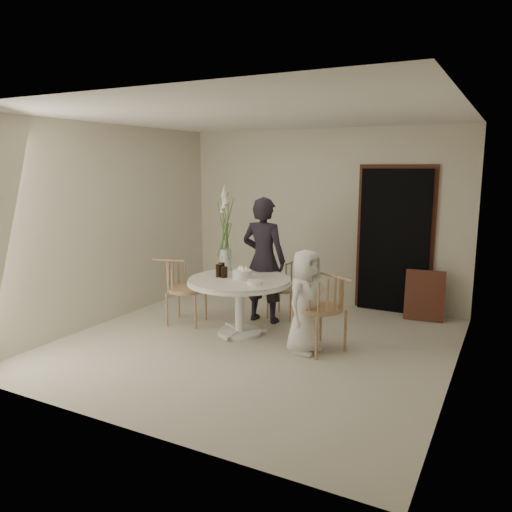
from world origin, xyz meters
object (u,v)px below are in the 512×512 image
at_px(table, 240,287).
at_px(girl, 264,260).
at_px(boy, 306,302).
at_px(flower_vase, 225,230).
at_px(chair_left, 177,282).
at_px(chair_right, 327,302).
at_px(birthday_cake, 242,274).
at_px(chair_far, 288,281).

xyz_separation_m(table, girl, (0.03, 0.63, 0.25)).
bearing_deg(boy, girl, 58.80).
relative_size(table, flower_vase, 1.14).
height_order(table, girl, girl).
height_order(chair_left, flower_vase, flower_vase).
height_order(chair_right, birthday_cake, chair_right).
bearing_deg(birthday_cake, flower_vase, 142.19).
bearing_deg(birthday_cake, chair_left, 178.98).
xyz_separation_m(girl, boy, (0.96, -0.83, -0.26)).
bearing_deg(boy, birthday_cake, 87.74).
bearing_deg(chair_right, birthday_cake, -67.74).
bearing_deg(girl, boy, 138.12).
height_order(chair_right, chair_left, chair_right).
xyz_separation_m(table, chair_right, (1.22, -0.14, 0.00)).
relative_size(chair_left, boy, 0.73).
xyz_separation_m(birthday_cake, flower_vase, (-0.46, 0.36, 0.49)).
bearing_deg(girl, flower_vase, 30.79).
xyz_separation_m(table, chair_left, (-0.98, 0.01, -0.04)).
distance_m(chair_far, birthday_cake, 1.08).
bearing_deg(boy, table, 87.85).
bearing_deg(chair_far, table, -100.77).
relative_size(chair_right, flower_vase, 0.82).
relative_size(table, birthday_cake, 5.52).
xyz_separation_m(chair_left, boy, (1.97, -0.22, 0.03)).
xyz_separation_m(boy, flower_vase, (-1.41, 0.56, 0.67)).
xyz_separation_m(table, birthday_cake, (0.04, -0.01, 0.17)).
bearing_deg(chair_left, birthday_cake, -104.61).
height_order(boy, flower_vase, flower_vase).
bearing_deg(flower_vase, birthday_cake, -37.81).
distance_m(chair_right, boy, 0.25).
relative_size(chair_far, chair_right, 0.82).
xyz_separation_m(chair_far, flower_vase, (-0.64, -0.67, 0.77)).
bearing_deg(chair_far, girl, -115.18).
relative_size(chair_far, birthday_cake, 3.24).
distance_m(chair_far, flower_vase, 1.21).
bearing_deg(birthday_cake, girl, 91.21).
bearing_deg(chair_left, boy, -109.96).
relative_size(chair_far, chair_left, 0.88).
height_order(chair_left, girl, girl).
distance_m(table, boy, 1.01).
height_order(chair_left, boy, boy).
bearing_deg(girl, chair_left, 30.37).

